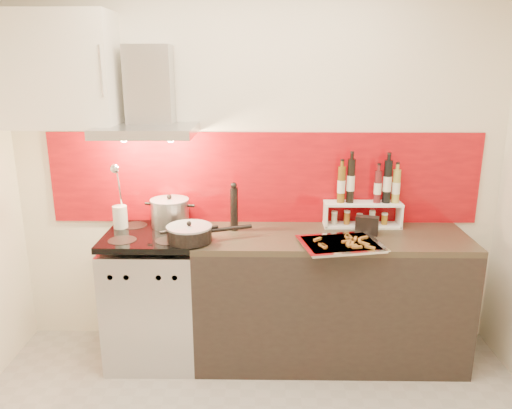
{
  "coord_description": "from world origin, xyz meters",
  "views": [
    {
      "loc": [
        0.05,
        -2.02,
        1.99
      ],
      "look_at": [
        0.0,
        0.95,
        1.15
      ],
      "focal_mm": 35.0,
      "sensor_mm": 36.0,
      "label": 1
    }
  ],
  "objects_px": {
    "pepper_mill": "(234,207)",
    "counter": "(329,297)",
    "saute_pan": "(190,233)",
    "range_stove": "(155,297)",
    "stock_pot": "(170,213)",
    "baking_tray": "(341,244)"
  },
  "relations": [
    {
      "from": "pepper_mill",
      "to": "counter",
      "type": "bearing_deg",
      "value": -7.93
    },
    {
      "from": "saute_pan",
      "to": "pepper_mill",
      "type": "xyz_separation_m",
      "value": [
        0.26,
        0.24,
        0.1
      ]
    },
    {
      "from": "range_stove",
      "to": "saute_pan",
      "type": "xyz_separation_m",
      "value": [
        0.29,
        -0.15,
        0.52
      ]
    },
    {
      "from": "range_stove",
      "to": "pepper_mill",
      "type": "relative_size",
      "value": 2.73
    },
    {
      "from": "stock_pot",
      "to": "pepper_mill",
      "type": "xyz_separation_m",
      "value": [
        0.44,
        -0.05,
        0.06
      ]
    },
    {
      "from": "saute_pan",
      "to": "baking_tray",
      "type": "bearing_deg",
      "value": -3.29
    },
    {
      "from": "counter",
      "to": "saute_pan",
      "type": "xyz_separation_m",
      "value": [
        -0.91,
        -0.15,
        0.51
      ]
    },
    {
      "from": "pepper_mill",
      "to": "baking_tray",
      "type": "bearing_deg",
      "value": -23.71
    },
    {
      "from": "range_stove",
      "to": "stock_pot",
      "type": "distance_m",
      "value": 0.59
    },
    {
      "from": "range_stove",
      "to": "stock_pot",
      "type": "xyz_separation_m",
      "value": [
        0.1,
        0.15,
        0.56
      ]
    },
    {
      "from": "counter",
      "to": "pepper_mill",
      "type": "relative_size",
      "value": 5.4
    },
    {
      "from": "range_stove",
      "to": "baking_tray",
      "type": "xyz_separation_m",
      "value": [
        1.23,
        -0.2,
        0.47
      ]
    },
    {
      "from": "range_stove",
      "to": "saute_pan",
      "type": "bearing_deg",
      "value": -27.41
    },
    {
      "from": "range_stove",
      "to": "counter",
      "type": "xyz_separation_m",
      "value": [
        1.2,
        0.0,
        0.01
      ]
    },
    {
      "from": "counter",
      "to": "baking_tray",
      "type": "height_order",
      "value": "baking_tray"
    },
    {
      "from": "pepper_mill",
      "to": "baking_tray",
      "type": "distance_m",
      "value": 0.76
    },
    {
      "from": "stock_pot",
      "to": "saute_pan",
      "type": "xyz_separation_m",
      "value": [
        0.18,
        -0.3,
        -0.05
      ]
    },
    {
      "from": "range_stove",
      "to": "stock_pot",
      "type": "relative_size",
      "value": 3.47
    },
    {
      "from": "pepper_mill",
      "to": "baking_tray",
      "type": "height_order",
      "value": "pepper_mill"
    },
    {
      "from": "stock_pot",
      "to": "saute_pan",
      "type": "height_order",
      "value": "stock_pot"
    },
    {
      "from": "stock_pot",
      "to": "baking_tray",
      "type": "xyz_separation_m",
      "value": [
        1.12,
        -0.35,
        -0.09
      ]
    },
    {
      "from": "saute_pan",
      "to": "pepper_mill",
      "type": "bearing_deg",
      "value": 42.93
    }
  ]
}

